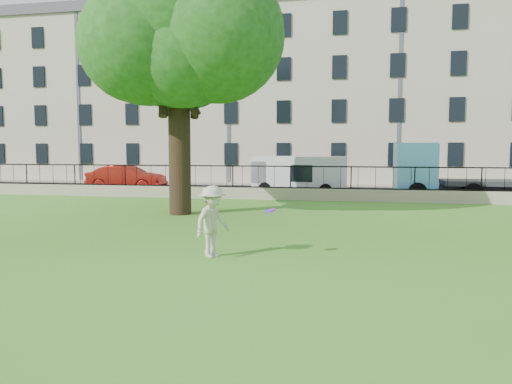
% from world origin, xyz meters
% --- Properties ---
extents(ground, '(120.00, 120.00, 0.00)m').
position_xyz_m(ground, '(0.00, 0.00, 0.00)').
color(ground, '#3F6F1A').
rests_on(ground, ground).
extents(retaining_wall, '(50.00, 0.40, 0.60)m').
position_xyz_m(retaining_wall, '(0.00, 12.00, 0.30)').
color(retaining_wall, gray).
rests_on(retaining_wall, ground).
extents(iron_railing, '(50.00, 0.05, 1.13)m').
position_xyz_m(iron_railing, '(0.00, 12.00, 1.15)').
color(iron_railing, black).
rests_on(iron_railing, retaining_wall).
extents(street, '(60.00, 9.00, 0.01)m').
position_xyz_m(street, '(0.00, 16.70, 0.01)').
color(street, black).
rests_on(street, ground).
extents(sidewalk, '(60.00, 1.40, 0.12)m').
position_xyz_m(sidewalk, '(0.00, 21.90, 0.06)').
color(sidewalk, gray).
rests_on(sidewalk, ground).
extents(building_row, '(56.40, 10.40, 13.80)m').
position_xyz_m(building_row, '(0.00, 27.57, 6.92)').
color(building_row, '#C5B29C').
rests_on(building_row, ground).
extents(tree, '(8.53, 6.75, 10.83)m').
position_xyz_m(tree, '(-3.68, 5.79, 7.29)').
color(tree, black).
rests_on(tree, ground).
extents(man, '(1.04, 1.27, 1.72)m').
position_xyz_m(man, '(-0.05, -1.56, 0.86)').
color(man, '#BFB99B').
rests_on(man, ground).
extents(frisbee, '(0.35, 0.36, 0.12)m').
position_xyz_m(frisbee, '(1.30, -1.30, 1.12)').
color(frisbee, '#6A24CD').
extents(red_sedan, '(4.80, 1.76, 1.57)m').
position_xyz_m(red_sedan, '(-10.59, 15.40, 0.78)').
color(red_sedan, maroon).
rests_on(red_sedan, street).
extents(white_van, '(5.34, 2.67, 2.15)m').
position_xyz_m(white_van, '(0.04, 15.40, 1.08)').
color(white_van, silver).
rests_on(white_van, street).
extents(blue_truck, '(6.95, 2.66, 2.88)m').
position_xyz_m(blue_truck, '(8.68, 14.40, 1.44)').
color(blue_truck, '#5BA1D5').
rests_on(blue_truck, street).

